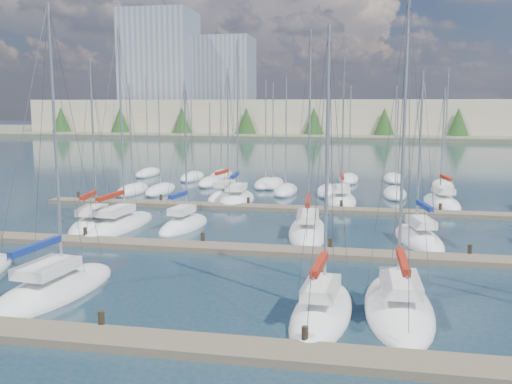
% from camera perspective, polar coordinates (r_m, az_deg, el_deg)
% --- Properties ---
extents(ground, '(400.00, 400.00, 0.00)m').
position_cam_1_polar(ground, '(77.55, 6.57, 2.19)').
color(ground, '#223945').
rests_on(ground, ground).
extents(dock_near, '(44.00, 1.93, 1.10)m').
position_cam_1_polar(dock_near, '(21.60, -6.36, -15.04)').
color(dock_near, '#6B5E4C').
rests_on(dock_near, ground).
extents(dock_mid, '(44.00, 1.93, 1.10)m').
position_cam_1_polar(dock_mid, '(34.48, 0.65, -5.82)').
color(dock_mid, '#6B5E4C').
rests_on(dock_mid, ground).
extents(dock_far, '(44.00, 1.93, 1.10)m').
position_cam_1_polar(dock_far, '(48.00, 3.69, -1.67)').
color(dock_far, '#6B5E4C').
rests_on(dock_far, ground).
extents(sailboat_l, '(3.88, 7.93, 11.70)m').
position_cam_1_polar(sailboat_l, '(38.70, 15.96, -4.50)').
color(sailboat_l, white).
rests_on(sailboat_l, ground).
extents(sailboat_n, '(3.21, 7.29, 12.92)m').
position_cam_1_polar(sailboat_n, '(54.68, -3.02, -0.32)').
color(sailboat_n, white).
rests_on(sailboat_n, ground).
extents(sailboat_q, '(3.79, 7.81, 11.06)m').
position_cam_1_polar(sailboat_q, '(53.29, 18.07, -1.02)').
color(sailboat_q, white).
rests_on(sailboat_q, ground).
extents(sailboat_i, '(3.20, 9.40, 14.97)m').
position_cam_1_polar(sailboat_i, '(42.36, -13.45, -3.25)').
color(sailboat_i, white).
rests_on(sailboat_i, ground).
extents(sailboat_p, '(3.20, 8.22, 13.69)m').
position_cam_1_polar(sailboat_p, '(52.29, 8.53, -0.85)').
color(sailboat_p, white).
rests_on(sailboat_p, ground).
extents(sailboat_e, '(3.17, 9.16, 14.29)m').
position_cam_1_polar(sailboat_e, '(25.92, 14.07, -11.04)').
color(sailboat_e, white).
rests_on(sailboat_e, ground).
extents(sailboat_c, '(4.13, 8.85, 14.16)m').
position_cam_1_polar(sailboat_c, '(28.95, -19.57, -9.17)').
color(sailboat_c, white).
rests_on(sailboat_c, ground).
extents(sailboat_d, '(2.93, 7.89, 12.80)m').
position_cam_1_polar(sailboat_d, '(24.69, 6.60, -11.82)').
color(sailboat_d, white).
rests_on(sailboat_d, ground).
extents(sailboat_o, '(3.47, 8.41, 15.33)m').
position_cam_1_polar(sailboat_o, '(52.54, -1.93, -0.70)').
color(sailboat_o, white).
rests_on(sailboat_o, ground).
extents(sailboat_h, '(4.06, 7.91, 12.78)m').
position_cam_1_polar(sailboat_h, '(42.93, -15.88, -3.21)').
color(sailboat_h, white).
rests_on(sailboat_h, ground).
extents(sailboat_j, '(3.11, 6.69, 11.21)m').
position_cam_1_polar(sailboat_j, '(41.54, -7.23, -3.32)').
color(sailboat_j, white).
rests_on(sailboat_j, ground).
extents(sailboat_k, '(3.47, 9.88, 14.53)m').
position_cam_1_polar(sailboat_k, '(39.52, 5.20, -3.91)').
color(sailboat_k, white).
rests_on(sailboat_k, ground).
extents(distant_boats, '(36.93, 20.75, 13.30)m').
position_cam_1_polar(distant_boats, '(62.04, 1.36, 0.86)').
color(distant_boats, '#9EA0A5').
rests_on(distant_boats, ground).
extents(shoreline, '(400.00, 60.00, 38.00)m').
position_cam_1_polar(shoreline, '(167.69, 4.53, 8.29)').
color(shoreline, '#666B51').
rests_on(shoreline, ground).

